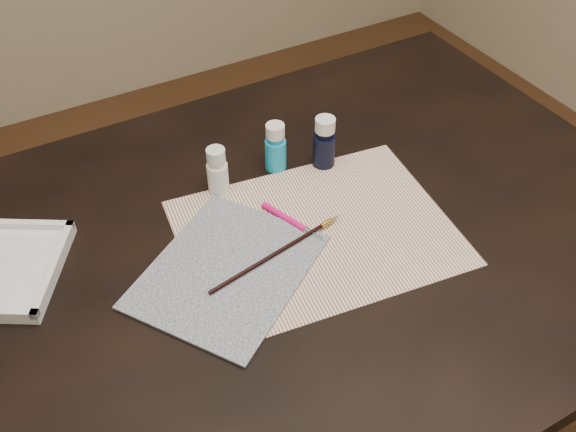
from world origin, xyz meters
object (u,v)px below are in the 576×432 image
canvas (227,271)px  paint_bottle_cyan (275,147)px  paper (316,232)px  paint_bottle_navy (324,142)px  paint_bottle_white (217,171)px

canvas → paint_bottle_cyan: paint_bottle_cyan is taller
paper → canvas: (-0.17, -0.01, 0.00)m
paper → paint_bottle_cyan: (0.02, 0.18, 0.05)m
paper → paint_bottle_cyan: bearing=82.9°
paint_bottle_navy → canvas: bearing=-149.9°
canvas → paper: bearing=2.6°
paint_bottle_white → paint_bottle_navy: 0.20m
paint_bottle_navy → paper: bearing=-125.1°
paint_bottle_cyan → canvas: bearing=-134.6°
paint_bottle_white → paint_bottle_navy: paint_bottle_navy is taller
paper → paint_bottle_navy: size_ratio=4.36×
paint_bottle_cyan → paint_bottle_navy: size_ratio=0.93×
paper → canvas: bearing=-177.4°
paint_bottle_white → paint_bottle_cyan: size_ratio=0.96×
paint_bottle_cyan → paint_bottle_white: bearing=-176.1°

